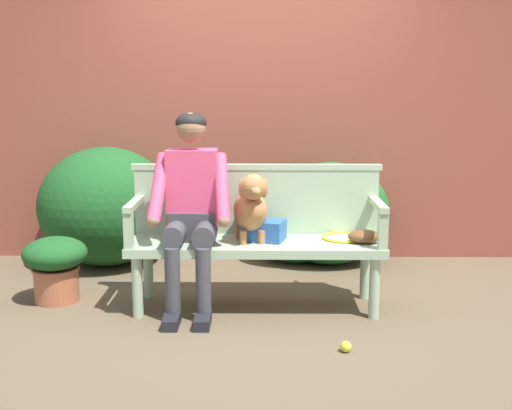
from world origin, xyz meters
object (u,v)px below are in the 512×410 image
(tennis_racket, at_px, (341,237))
(potted_plant, at_px, (55,264))
(dog_on_bench, at_px, (251,207))
(person_seated, at_px, (191,203))
(tennis_ball, at_px, (346,347))
(baseball_glove, at_px, (364,236))
(sports_bag, at_px, (263,230))
(garden_bench, at_px, (256,249))

(tennis_racket, distance_m, potted_plant, 2.03)
(dog_on_bench, distance_m, tennis_racket, 0.68)
(person_seated, relative_size, tennis_racket, 2.31)
(tennis_ball, distance_m, potted_plant, 2.16)
(baseball_glove, height_order, sports_bag, sports_bag)
(garden_bench, xyz_separation_m, dog_on_bench, (-0.03, -0.03, 0.30))
(tennis_ball, bearing_deg, sports_bag, 121.40)
(person_seated, distance_m, tennis_racket, 1.07)
(person_seated, distance_m, baseball_glove, 1.19)
(sports_bag, bearing_deg, dog_on_bench, -150.15)
(garden_bench, xyz_separation_m, tennis_racket, (0.59, 0.09, 0.07))
(person_seated, height_order, tennis_racket, person_seated)
(tennis_racket, relative_size, tennis_ball, 8.82)
(garden_bench, height_order, person_seated, person_seated)
(garden_bench, xyz_separation_m, sports_bag, (0.05, 0.02, 0.13))
(tennis_racket, relative_size, potted_plant, 1.25)
(dog_on_bench, relative_size, baseball_glove, 2.19)
(garden_bench, distance_m, tennis_racket, 0.60)
(tennis_racket, height_order, baseball_glove, baseball_glove)
(dog_on_bench, relative_size, potted_plant, 1.03)
(garden_bench, distance_m, sports_bag, 0.14)
(garden_bench, relative_size, sports_bag, 6.17)
(potted_plant, bearing_deg, garden_bench, -4.65)
(sports_bag, relative_size, potted_plant, 0.60)
(garden_bench, height_order, baseball_glove, baseball_glove)
(person_seated, bearing_deg, baseball_glove, -1.52)
(dog_on_bench, bearing_deg, tennis_racket, 10.98)
(sports_bag, relative_size, tennis_ball, 4.24)
(baseball_glove, height_order, potted_plant, baseball_glove)
(sports_bag, bearing_deg, garden_bench, -157.27)
(sports_bag, distance_m, potted_plant, 1.51)
(dog_on_bench, distance_m, sports_bag, 0.19)
(potted_plant, bearing_deg, tennis_ball, -24.29)
(sports_bag, xyz_separation_m, potted_plant, (-1.48, 0.09, -0.27))
(dog_on_bench, bearing_deg, baseball_glove, -1.67)
(baseball_glove, bearing_deg, tennis_ball, -103.35)
(sports_bag, bearing_deg, person_seated, -175.43)
(garden_bench, xyz_separation_m, tennis_ball, (0.53, -0.77, -0.38))
(garden_bench, bearing_deg, person_seated, -177.67)
(garden_bench, height_order, dog_on_bench, dog_on_bench)
(tennis_racket, xyz_separation_m, tennis_ball, (-0.06, -0.86, -0.45))
(person_seated, distance_m, potted_plant, 1.10)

